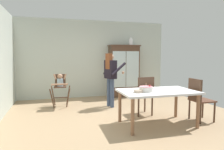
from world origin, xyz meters
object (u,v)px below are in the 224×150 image
at_px(high_chair_with_toddler, 60,84).
at_px(serving_bowl, 138,91).
at_px(ceramic_vase, 131,42).
at_px(birthday_cake, 146,89).
at_px(china_cabinet, 124,71).
at_px(dining_chair_right_end, 198,97).
at_px(dining_chair_far_side, 144,93).
at_px(dining_table, 157,95).
at_px(adult_person, 111,73).

relative_size(high_chair_with_toddler, serving_bowl, 5.28).
height_order(ceramic_vase, birthday_cake, ceramic_vase).
height_order(china_cabinet, high_chair_with_toddler, china_cabinet).
bearing_deg(ceramic_vase, dining_chair_right_end, -83.10).
relative_size(china_cabinet, dining_chair_far_side, 1.92).
relative_size(high_chair_with_toddler, dining_chair_right_end, 0.99).
bearing_deg(ceramic_vase, dining_table, -101.48).
distance_m(china_cabinet, dining_chair_far_side, 2.46).
bearing_deg(dining_chair_far_side, high_chair_with_toddler, -41.28).
relative_size(high_chair_with_toddler, dining_chair_far_side, 0.99).
distance_m(birthday_cake, serving_bowl, 0.20).
xyz_separation_m(high_chair_with_toddler, dining_chair_far_side, (1.93, -1.54, -0.10)).
distance_m(china_cabinet, adult_person, 1.62).
bearing_deg(dining_chair_right_end, adult_person, 41.38).
bearing_deg(dining_chair_right_end, high_chair_with_toddler, 52.85).
distance_m(ceramic_vase, dining_table, 3.44).
xyz_separation_m(serving_bowl, dining_chair_right_end, (1.49, 0.06, -0.21)).
xyz_separation_m(china_cabinet, serving_bowl, (-0.86, -3.20, -0.16)).
bearing_deg(high_chair_with_toddler, dining_chair_right_end, -33.16).
bearing_deg(serving_bowl, dining_chair_right_end, 2.26).
bearing_deg(high_chair_with_toddler, adult_person, -14.59).
xyz_separation_m(birthday_cake, serving_bowl, (-0.19, -0.05, -0.03)).
height_order(high_chair_with_toddler, serving_bowl, high_chair_with_toddler).
bearing_deg(dining_chair_right_end, birthday_cake, 91.28).
distance_m(birthday_cake, dining_chair_far_side, 0.84).
distance_m(high_chair_with_toddler, dining_chair_right_end, 3.69).
height_order(high_chair_with_toddler, birthday_cake, high_chair_with_toddler).
bearing_deg(adult_person, dining_chair_right_end, -158.70).
xyz_separation_m(serving_bowl, dining_chair_far_side, (0.51, 0.79, -0.21)).
xyz_separation_m(china_cabinet, birthday_cake, (-0.66, -3.15, -0.13)).
distance_m(ceramic_vase, dining_chair_right_end, 3.46).
height_order(birthday_cake, dining_chair_right_end, dining_chair_right_end).
bearing_deg(dining_table, serving_bowl, -169.59).
height_order(china_cabinet, ceramic_vase, ceramic_vase).
relative_size(china_cabinet, adult_person, 1.20).
xyz_separation_m(high_chair_with_toddler, birthday_cake, (1.62, -2.28, 0.14)).
bearing_deg(dining_chair_far_side, birthday_cake, 64.45).
relative_size(birthday_cake, serving_bowl, 1.56).
height_order(china_cabinet, birthday_cake, china_cabinet).
bearing_deg(birthday_cake, serving_bowl, -166.31).
distance_m(dining_chair_far_side, dining_chair_right_end, 1.23).
xyz_separation_m(china_cabinet, dining_chair_far_side, (-0.35, -2.41, -0.37)).
xyz_separation_m(dining_table, dining_chair_far_side, (0.03, 0.70, -0.10)).
bearing_deg(dining_chair_far_side, dining_table, 85.09).
bearing_deg(dining_chair_right_end, ceramic_vase, 7.67).
distance_m(adult_person, serving_bowl, 1.85).
distance_m(china_cabinet, birthday_cake, 3.22).
relative_size(adult_person, dining_table, 0.95).
height_order(adult_person, dining_table, adult_person).
distance_m(ceramic_vase, serving_bowl, 3.59).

